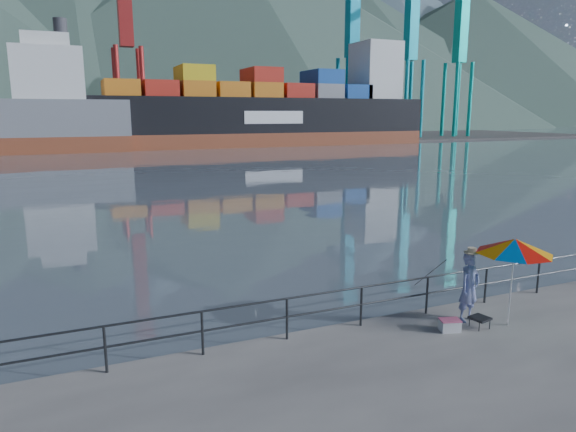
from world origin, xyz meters
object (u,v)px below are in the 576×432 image
object	(u,v)px
cooler_bag	(450,326)
container_ship	(273,109)
fisherman	(469,287)
beach_umbrella	(515,246)

from	to	relation	value
cooler_bag	container_ship	xyz separation A→B (m)	(24.18, 73.08, 5.72)
fisherman	beach_umbrella	distance (m)	1.50
beach_umbrella	cooler_bag	size ratio (longest dim) A/B	4.85
beach_umbrella	cooler_bag	distance (m)	2.49
beach_umbrella	container_ship	distance (m)	76.86
fisherman	cooler_bag	bearing A→B (deg)	-168.42
fisherman	beach_umbrella	size ratio (longest dim) A/B	0.78
fisherman	container_ship	bearing A→B (deg)	61.50
container_ship	cooler_bag	bearing A→B (deg)	-108.31
fisherman	cooler_bag	distance (m)	1.20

